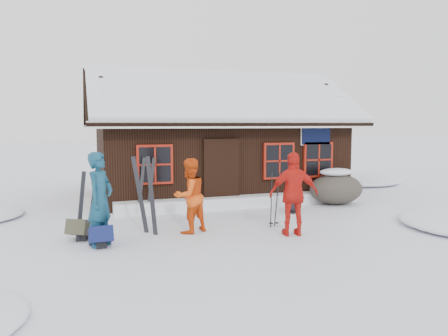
{
  "coord_description": "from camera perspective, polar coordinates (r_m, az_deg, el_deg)",
  "views": [
    {
      "loc": [
        -3.14,
        -9.97,
        2.51
      ],
      "look_at": [
        0.62,
        1.34,
        1.3
      ],
      "focal_mm": 35.0,
      "sensor_mm": 36.0,
      "label": 1
    }
  ],
  "objects": [
    {
      "name": "backpack_blue",
      "position": [
        9.41,
        -15.8,
        -8.88
      ],
      "size": [
        0.49,
        0.62,
        0.32
      ],
      "primitive_type": "cube",
      "rotation": [
        0.0,
        0.0,
        0.08
      ],
      "color": "#121C4F",
      "rests_on": "ground"
    },
    {
      "name": "ski_poles",
      "position": [
        10.75,
        6.56,
        -4.19
      ],
      "size": [
        0.25,
        0.12,
        1.38
      ],
      "color": "black",
      "rests_on": "ground"
    },
    {
      "name": "ski_pair_mid",
      "position": [
        10.14,
        -10.17,
        -3.62
      ],
      "size": [
        0.53,
        0.43,
        1.83
      ],
      "rotation": [
        0.0,
        0.0,
        -0.68
      ],
      "color": "black",
      "rests_on": "ground"
    },
    {
      "name": "ground",
      "position": [
        10.75,
        -0.9,
        -7.71
      ],
      "size": [
        120.0,
        120.0,
        0.0
      ],
      "primitive_type": "plane",
      "color": "white",
      "rests_on": "ground"
    },
    {
      "name": "snow_drift",
      "position": [
        13.27,
        2.37,
        -4.34
      ],
      "size": [
        7.6,
        0.6,
        0.35
      ],
      "primitive_type": "cube",
      "color": "white",
      "rests_on": "ground"
    },
    {
      "name": "ski_pair_left",
      "position": [
        9.92,
        -17.5,
        -4.83
      ],
      "size": [
        0.55,
        0.24,
        1.55
      ],
      "rotation": [
        0.0,
        0.0,
        0.33
      ],
      "color": "black",
      "rests_on": "ground"
    },
    {
      "name": "skier_teal",
      "position": [
        9.29,
        -15.87,
        -3.95
      ],
      "size": [
        0.78,
        0.85,
        1.95
      ],
      "primitive_type": "imported",
      "rotation": [
        0.0,
        0.0,
        0.99
      ],
      "color": "navy",
      "rests_on": "ground"
    },
    {
      "name": "boulder",
      "position": [
        14.09,
        14.42,
        -2.54
      ],
      "size": [
        1.73,
        1.3,
        1.01
      ],
      "color": "#4A443B",
      "rests_on": "ground"
    },
    {
      "name": "skier_crouched",
      "position": [
        12.46,
        9.02,
        -3.37
      ],
      "size": [
        0.61,
        0.48,
        1.08
      ],
      "primitive_type": "imported",
      "rotation": [
        0.0,
        0.0,
        0.29
      ],
      "color": "black",
      "rests_on": "ground"
    },
    {
      "name": "backpack_olive",
      "position": [
        10.11,
        -18.07,
        -7.92
      ],
      "size": [
        0.69,
        0.75,
        0.33
      ],
      "primitive_type": "cube",
      "rotation": [
        0.0,
        0.0,
        -0.51
      ],
      "color": "#413F2E",
      "rests_on": "ground"
    },
    {
      "name": "snow_mounds",
      "position": [
        13.01,
        3.6,
        -5.34
      ],
      "size": [
        20.6,
        13.2,
        0.48
      ],
      "color": "white",
      "rests_on": "ground"
    },
    {
      "name": "mountain_hut",
      "position": [
        15.68,
        -1.14,
        2.39
      ],
      "size": [
        8.9,
        6.09,
        4.42
      ],
      "color": "black",
      "rests_on": "ground"
    },
    {
      "name": "ski_pair_right",
      "position": [
        12.41,
        -10.15,
        -2.38
      ],
      "size": [
        0.55,
        0.17,
        1.62
      ],
      "rotation": [
        0.0,
        0.0,
        -0.12
      ],
      "color": "black",
      "rests_on": "ground"
    },
    {
      "name": "skier_orange_left",
      "position": [
        10.07,
        -4.54,
        -3.63
      ],
      "size": [
        1.04,
        0.96,
        1.73
      ],
      "primitive_type": "imported",
      "rotation": [
        0.0,
        0.0,
        3.6
      ],
      "color": "#E84D10",
      "rests_on": "ground"
    },
    {
      "name": "skier_orange_right",
      "position": [
        9.9,
        9.11,
        -3.39
      ],
      "size": [
        1.18,
        0.69,
        1.89
      ],
      "primitive_type": "imported",
      "rotation": [
        0.0,
        0.0,
        2.92
      ],
      "color": "red",
      "rests_on": "ground"
    }
  ]
}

